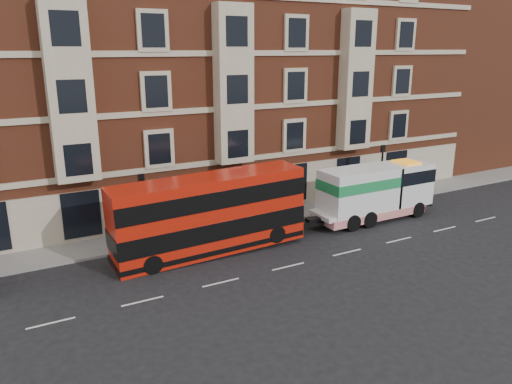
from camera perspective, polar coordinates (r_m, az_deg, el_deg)
ground at (r=27.21m, az=3.72°, el=-8.49°), size 120.00×120.00×0.00m
sidewalk at (r=33.27m, az=-3.21°, el=-3.65°), size 90.00×3.00×0.15m
victorian_terrace at (r=38.42m, az=-7.74°, el=14.12°), size 45.00×12.00×20.40m
filler_east at (r=57.22m, az=24.45°, el=12.85°), size 18.00×10.00×19.00m
lamp_post_west at (r=29.30m, az=-12.81°, el=-1.44°), size 0.35×0.15×4.35m
lamp_post_east at (r=38.06m, az=14.15°, el=2.51°), size 0.35×0.15×4.35m
double_decker_bus at (r=28.18m, az=-5.33°, el=-2.43°), size 11.10×2.55×4.49m
tow_truck at (r=34.64m, az=13.29°, el=0.02°), size 8.89×2.63×3.70m
pedestrian at (r=30.48m, az=-12.88°, el=-4.24°), size 0.60×0.43×1.54m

